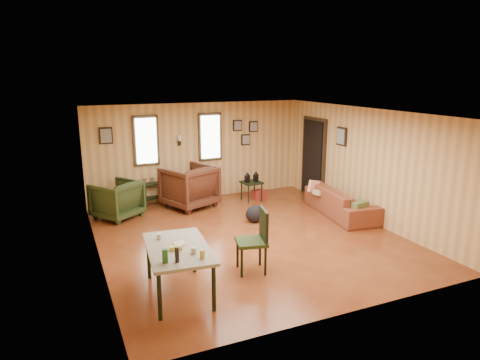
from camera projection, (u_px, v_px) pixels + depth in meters
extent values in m
cube|color=brown|center=(248.00, 237.00, 8.31)|extent=(5.50, 6.00, 0.02)
cube|color=#997C5B|center=(249.00, 112.00, 7.73)|extent=(5.50, 6.00, 0.02)
cube|color=tan|center=(198.00, 151.00, 10.70)|extent=(5.50, 0.02, 2.40)
cube|color=tan|center=(349.00, 229.00, 5.34)|extent=(5.50, 0.02, 2.40)
cube|color=tan|center=(94.00, 193.00, 6.95)|extent=(0.02, 6.00, 2.40)
cube|color=tan|center=(366.00, 165.00, 9.09)|extent=(0.02, 6.00, 2.40)
cube|color=black|center=(146.00, 141.00, 10.07)|extent=(0.60, 0.05, 1.20)
cube|color=#E0F2D1|center=(146.00, 141.00, 10.04)|extent=(0.48, 0.04, 1.06)
cube|color=black|center=(210.00, 137.00, 10.69)|extent=(0.60, 0.05, 1.20)
cube|color=#E0F2D1|center=(210.00, 137.00, 10.66)|extent=(0.48, 0.04, 1.06)
cube|color=black|center=(179.00, 143.00, 10.39)|extent=(0.07, 0.05, 0.12)
cylinder|color=silver|center=(180.00, 138.00, 10.30)|extent=(0.07, 0.07, 0.14)
cube|color=black|center=(314.00, 158.00, 10.86)|extent=(0.06, 1.00, 2.05)
cube|color=black|center=(312.00, 158.00, 10.84)|extent=(0.04, 0.82, 1.90)
cube|color=black|center=(237.00, 125.00, 10.92)|extent=(0.24, 0.04, 0.28)
cube|color=#9E998C|center=(238.00, 126.00, 10.90)|extent=(0.19, 0.02, 0.22)
cube|color=black|center=(253.00, 127.00, 11.11)|extent=(0.24, 0.04, 0.28)
cube|color=#9E998C|center=(254.00, 127.00, 11.08)|extent=(0.19, 0.02, 0.22)
cube|color=black|center=(246.00, 140.00, 11.10)|extent=(0.24, 0.04, 0.28)
cube|color=#9E998C|center=(246.00, 140.00, 11.08)|extent=(0.19, 0.02, 0.22)
cube|color=black|center=(106.00, 136.00, 9.68)|extent=(0.30, 0.04, 0.38)
cube|color=#9E998C|center=(106.00, 136.00, 9.66)|extent=(0.24, 0.02, 0.31)
cube|color=black|center=(342.00, 136.00, 9.71)|extent=(0.04, 0.34, 0.42)
cube|color=#9E998C|center=(341.00, 136.00, 9.70)|extent=(0.02, 0.27, 0.34)
imported|color=brown|center=(341.00, 197.00, 9.55)|extent=(0.89, 2.17, 0.83)
imported|color=#4B2416|center=(189.00, 184.00, 10.08)|extent=(1.37, 1.33, 1.09)
imported|color=#283518|center=(117.00, 198.00, 9.32)|extent=(1.19, 1.18, 0.90)
cube|color=black|center=(149.00, 183.00, 10.32)|extent=(0.64, 0.61, 0.04)
cube|color=black|center=(150.00, 197.00, 10.40)|extent=(0.58, 0.55, 0.03)
cylinder|color=black|center=(146.00, 197.00, 10.11)|extent=(0.05, 0.05, 0.50)
cylinder|color=black|center=(161.00, 194.00, 10.39)|extent=(0.05, 0.05, 0.50)
cylinder|color=black|center=(138.00, 194.00, 10.37)|extent=(0.05, 0.05, 0.50)
cylinder|color=black|center=(153.00, 191.00, 10.66)|extent=(0.05, 0.05, 0.50)
cube|color=brown|center=(145.00, 181.00, 10.22)|extent=(0.09, 0.05, 0.12)
cube|color=brown|center=(152.00, 180.00, 10.36)|extent=(0.09, 0.05, 0.11)
cube|color=black|center=(252.00, 182.00, 10.60)|extent=(0.49, 0.49, 0.04)
cylinder|color=black|center=(248.00, 194.00, 10.41)|extent=(0.04, 0.04, 0.46)
cylinder|color=black|center=(262.00, 192.00, 10.57)|extent=(0.04, 0.04, 0.46)
cylinder|color=black|center=(241.00, 191.00, 10.73)|extent=(0.04, 0.04, 0.46)
cylinder|color=black|center=(254.00, 189.00, 10.90)|extent=(0.04, 0.04, 0.46)
cube|color=black|center=(247.00, 179.00, 10.52)|extent=(0.11, 0.11, 0.17)
cone|color=black|center=(247.00, 174.00, 10.49)|extent=(0.15, 0.15, 0.09)
cube|color=black|center=(256.00, 178.00, 10.63)|extent=(0.11, 0.11, 0.17)
cone|color=black|center=(256.00, 173.00, 10.59)|extent=(0.15, 0.15, 0.09)
cube|color=maroon|center=(259.00, 194.00, 10.80)|extent=(0.37, 0.29, 0.24)
ellipsoid|color=black|center=(255.00, 214.00, 9.10)|extent=(0.46, 0.37, 0.37)
cube|color=#505A32|center=(358.00, 204.00, 8.80)|extent=(0.40, 0.34, 0.12)
cube|color=red|center=(314.00, 186.00, 9.88)|extent=(0.33, 0.13, 0.32)
cube|color=tan|center=(321.00, 192.00, 9.73)|extent=(0.34, 0.28, 0.09)
cube|color=gray|center=(178.00, 249.00, 6.01)|extent=(0.97, 1.48, 0.05)
cylinder|color=black|center=(159.00, 296.00, 5.42)|extent=(0.06, 0.06, 0.68)
cylinder|color=black|center=(214.00, 288.00, 5.64)|extent=(0.06, 0.06, 0.68)
cylinder|color=black|center=(149.00, 258.00, 6.55)|extent=(0.06, 0.06, 0.68)
cylinder|color=black|center=(194.00, 252.00, 6.76)|extent=(0.06, 0.06, 0.68)
cylinder|color=#AFAFA5|center=(194.00, 250.00, 5.78)|extent=(0.08, 0.08, 0.08)
cylinder|color=#AFAFA5|center=(159.00, 236.00, 6.28)|extent=(0.08, 0.08, 0.08)
cube|color=#1E5322|center=(165.00, 256.00, 5.49)|extent=(0.07, 0.07, 0.18)
cylinder|color=black|center=(177.00, 255.00, 5.50)|extent=(0.06, 0.06, 0.21)
cylinder|color=#AF9C45|center=(202.00, 254.00, 5.63)|extent=(0.07, 0.07, 0.11)
cylinder|color=#AFAFA5|center=(180.00, 244.00, 6.10)|extent=(0.20, 0.20, 0.02)
cube|color=gold|center=(176.00, 248.00, 5.89)|extent=(0.18, 0.09, 0.06)
cube|color=#283518|center=(251.00, 242.00, 6.76)|extent=(0.56, 0.56, 0.06)
cube|color=black|center=(264.00, 225.00, 6.73)|extent=(0.14, 0.44, 0.51)
cylinder|color=black|center=(242.00, 263.00, 6.61)|extent=(0.05, 0.05, 0.49)
cylinder|color=black|center=(265.00, 261.00, 6.67)|extent=(0.05, 0.05, 0.49)
cylinder|color=black|center=(238.00, 253.00, 6.97)|extent=(0.05, 0.05, 0.49)
cylinder|color=black|center=(260.00, 251.00, 7.03)|extent=(0.05, 0.05, 0.49)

